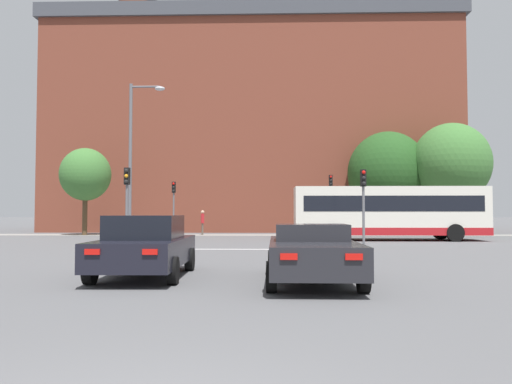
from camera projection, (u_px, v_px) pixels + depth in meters
name	position (u px, v px, depth m)	size (l,w,h in m)	color
stop_line_strip	(247.00, 249.00, 22.30)	(8.97, 0.30, 0.01)	silver
far_pavement	(256.00, 235.00, 36.86)	(69.96, 2.50, 0.01)	gray
brick_civic_building	(251.00, 128.00, 48.77)	(36.63, 15.29, 25.95)	brown
car_saloon_left	(146.00, 246.00, 12.63)	(2.17, 4.56, 1.56)	black
car_roadster_right	(312.00, 253.00, 11.61)	(2.11, 4.85, 1.36)	#232328
bus_crossing_lead	(389.00, 212.00, 29.67)	(11.19, 2.71, 3.17)	silver
traffic_light_far_left	(174.00, 199.00, 36.26)	(0.26, 0.31, 3.91)	slate
traffic_light_far_right	(331.00, 195.00, 36.27)	(0.26, 0.31, 4.41)	slate
traffic_light_near_left	(127.00, 193.00, 23.36)	(0.26, 0.31, 3.76)	slate
traffic_light_near_right	(363.00, 194.00, 23.34)	(0.26, 0.31, 3.67)	slate
street_lamp_junction	(136.00, 149.00, 24.74)	(1.78, 0.36, 8.07)	slate
pedestrian_waiting	(203.00, 220.00, 37.05)	(0.30, 0.44, 1.83)	brown
pedestrian_walking_east	(353.00, 222.00, 36.26)	(0.34, 0.45, 1.63)	brown
tree_by_building	(85.00, 175.00, 36.82)	(3.71, 3.71, 6.43)	#4C3823
tree_kerbside	(451.00, 163.00, 37.47)	(5.77, 5.77, 8.40)	#4C3823
tree_distant	(388.00, 173.00, 39.53)	(6.29, 6.29, 8.10)	#4C3823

